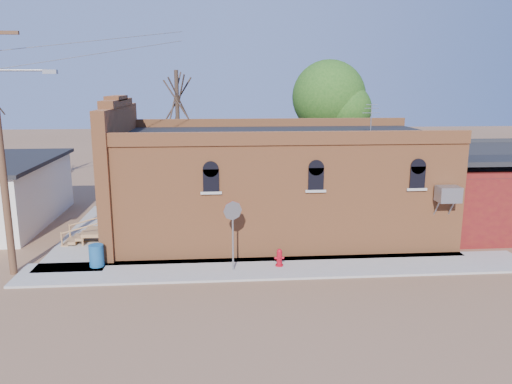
{
  "coord_description": "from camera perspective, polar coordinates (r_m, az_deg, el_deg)",
  "views": [
    {
      "loc": [
        -0.77,
        -16.51,
        6.8
      ],
      "look_at": [
        0.82,
        3.41,
        2.4
      ],
      "focal_mm": 35.0,
      "sensor_mm": 36.0,
      "label": 1
    }
  ],
  "objects": [
    {
      "name": "ground",
      "position": [
        17.87,
        -1.77,
        -9.96
      ],
      "size": [
        120.0,
        120.0,
        0.0
      ],
      "primitive_type": "plane",
      "color": "brown",
      "rests_on": "ground"
    },
    {
      "name": "sidewalk_south",
      "position": [
        18.81,
        2.71,
        -8.66
      ],
      "size": [
        19.0,
        2.2,
        0.08
      ],
      "primitive_type": "cube",
      "color": "#9E9991",
      "rests_on": "ground"
    },
    {
      "name": "sidewalk_west",
      "position": [
        24.15,
        -17.65,
        -4.45
      ],
      "size": [
        2.6,
        10.0,
        0.08
      ],
      "primitive_type": "cube",
      "color": "#9E9991",
      "rests_on": "ground"
    },
    {
      "name": "brick_bar",
      "position": [
        22.58,
        1.67,
        1.02
      ],
      "size": [
        16.4,
        7.97,
        6.3
      ],
      "color": "#B36436",
      "rests_on": "ground"
    },
    {
      "name": "red_shed",
      "position": [
        25.6,
        24.18,
        1.13
      ],
      "size": [
        5.4,
        6.4,
        4.3
      ],
      "color": "#5C0F14",
      "rests_on": "ground"
    },
    {
      "name": "utility_pole",
      "position": [
        19.29,
        -27.11,
        5.02
      ],
      "size": [
        3.12,
        0.26,
        9.0
      ],
      "color": "#4C351E",
      "rests_on": "ground"
    },
    {
      "name": "tree_bare_near",
      "position": [
        29.61,
        -9.03,
        10.65
      ],
      "size": [
        2.8,
        2.8,
        7.65
      ],
      "color": "#412E25",
      "rests_on": "ground"
    },
    {
      "name": "tree_leafy",
      "position": [
        30.78,
        8.3,
        10.68
      ],
      "size": [
        4.4,
        4.4,
        8.15
      ],
      "color": "#412E25",
      "rests_on": "ground"
    },
    {
      "name": "fire_hydrant",
      "position": [
        18.79,
        2.69,
        -7.49
      ],
      "size": [
        0.38,
        0.36,
        0.66
      ],
      "rotation": [
        0.0,
        0.0,
        -0.16
      ],
      "color": "#A20917",
      "rests_on": "sidewalk_south"
    },
    {
      "name": "stop_sign",
      "position": [
        17.87,
        -2.68,
        -2.9
      ],
      "size": [
        0.67,
        0.32,
        2.61
      ],
      "rotation": [
        0.0,
        0.0,
        -0.03
      ],
      "color": "gray",
      "rests_on": "sidewalk_south"
    },
    {
      "name": "trash_barrel",
      "position": [
        19.64,
        -17.76,
        -6.93
      ],
      "size": [
        0.58,
        0.58,
        0.83
      ],
      "primitive_type": "cylinder",
      "rotation": [
        0.0,
        0.0,
        0.08
      ],
      "color": "navy",
      "rests_on": "sidewalk_west"
    }
  ]
}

